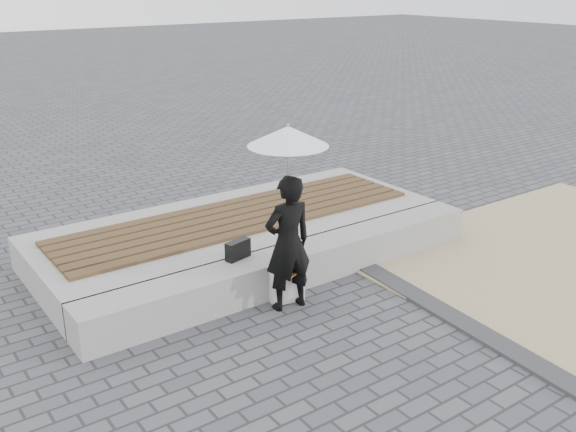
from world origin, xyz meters
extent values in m
plane|color=#49494E|center=(0.00, 0.00, 0.00)|extent=(80.00, 80.00, 0.00)
cube|color=#323335|center=(0.75, -0.50, 0.02)|extent=(0.61, 5.20, 0.04)
cube|color=#9B9A96|center=(0.00, 1.60, 0.20)|extent=(5.00, 0.45, 0.40)
cube|color=gray|center=(0.00, 2.80, 0.20)|extent=(5.00, 2.00, 0.40)
imported|color=black|center=(-0.41, 1.18, 0.71)|extent=(0.54, 0.38, 1.42)
cylinder|color=#A2A2A7|center=(-0.41, 1.18, 1.32)|extent=(0.01, 0.01, 0.78)
cone|color=white|center=(-0.41, 1.18, 1.80)|extent=(0.78, 0.78, 0.19)
sphere|color=#A2A2A7|center=(-0.41, 1.18, 1.91)|extent=(0.03, 0.03, 0.03)
cube|color=black|center=(-0.65, 1.75, 0.50)|extent=(0.31, 0.17, 0.20)
cube|color=silver|center=(-0.34, 1.29, 0.19)|extent=(0.38, 0.22, 0.37)
cube|color=#E32641|center=(-0.34, 1.24, 0.38)|extent=(0.40, 0.35, 0.01)
camera|label=1|loc=(-3.88, -3.69, 3.21)|focal=40.50mm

